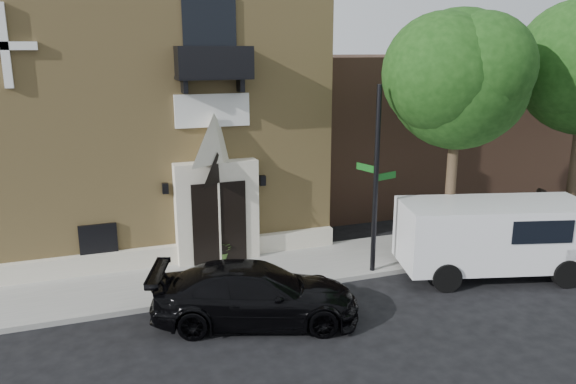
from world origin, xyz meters
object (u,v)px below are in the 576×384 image
object	(u,v)px
pedestrian_near	(409,229)
dumpster	(497,227)
pedestrian_far	(538,211)
street_sign	(376,180)
black_sedan	(256,294)
cargo_van	(500,235)
fire_hydrant	(454,247)

from	to	relation	value
pedestrian_near	dumpster	bearing A→B (deg)	134.78
pedestrian_near	pedestrian_far	distance (m)	5.46
street_sign	pedestrian_near	world-z (taller)	street_sign
black_sedan	pedestrian_far	distance (m)	11.91
black_sedan	cargo_van	size ratio (longest dim) A/B	0.87
cargo_van	pedestrian_far	distance (m)	4.48
cargo_van	dumpster	xyz separation A→B (m)	(1.49, 1.86, -0.49)
fire_hydrant	black_sedan	bearing A→B (deg)	-166.22
cargo_van	street_sign	bearing A→B (deg)	175.06
cargo_van	street_sign	xyz separation A→B (m)	(-3.59, 1.31, 1.70)
dumpster	pedestrian_far	size ratio (longest dim) A/B	1.18
street_sign	dumpster	bearing A→B (deg)	-10.37
black_sedan	pedestrian_near	xyz separation A→B (m)	(6.11, 2.72, 0.20)
fire_hydrant	pedestrian_far	size ratio (longest dim) A/B	0.44
cargo_van	street_sign	size ratio (longest dim) A/B	1.06
cargo_van	fire_hydrant	xyz separation A→B (m)	(-0.62, 1.37, -0.76)
dumpster	fire_hydrant	bearing A→B (deg)	-171.85
black_sedan	dumpster	world-z (taller)	black_sedan
cargo_van	fire_hydrant	bearing A→B (deg)	129.42
pedestrian_near	pedestrian_far	world-z (taller)	pedestrian_far
street_sign	pedestrian_near	distance (m)	2.95
dumpster	pedestrian_near	world-z (taller)	pedestrian_near
black_sedan	cargo_van	distance (m)	7.84
cargo_van	fire_hydrant	size ratio (longest dim) A/B	8.02
street_sign	fire_hydrant	size ratio (longest dim) A/B	7.53
cargo_van	fire_hydrant	world-z (taller)	cargo_van
dumpster	black_sedan	bearing A→B (deg)	-171.34
dumpster	pedestrian_far	xyz separation A→B (m)	(2.26, 0.57, 0.21)
street_sign	fire_hydrant	bearing A→B (deg)	-15.42
black_sedan	pedestrian_far	world-z (taller)	pedestrian_far
fire_hydrant	cargo_van	bearing A→B (deg)	-65.70
black_sedan	pedestrian_far	bearing A→B (deg)	-58.53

